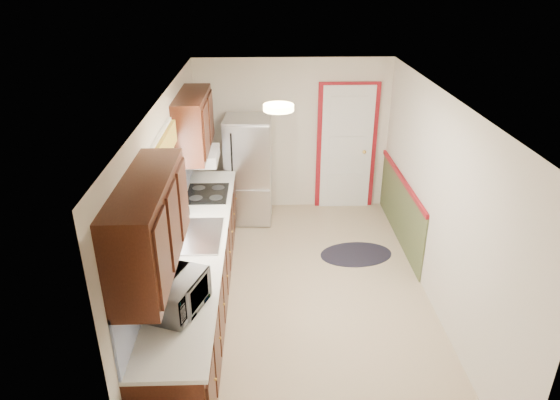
{
  "coord_description": "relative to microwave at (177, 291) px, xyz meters",
  "views": [
    {
      "loc": [
        -0.44,
        -4.98,
        3.62
      ],
      "look_at": [
        -0.27,
        0.25,
        1.15
      ],
      "focal_mm": 32.0,
      "sensor_mm": 36.0,
      "label": 1
    }
  ],
  "objects": [
    {
      "name": "room_shell",
      "position": [
        1.2,
        1.48,
        0.07
      ],
      "size": [
        3.2,
        5.2,
        2.52
      ],
      "color": "tan",
      "rests_on": "ground"
    },
    {
      "name": "cooktop",
      "position": [
        0.01,
        2.38,
        -0.18
      ],
      "size": [
        0.53,
        0.63,
        0.02
      ],
      "primitive_type": "cube",
      "color": "black",
      "rests_on": "kitchen_run"
    },
    {
      "name": "rug",
      "position": [
        2.0,
        2.37,
        -1.12
      ],
      "size": [
        1.07,
        0.76,
        0.01
      ],
      "primitive_type": "ellipsoid",
      "rotation": [
        0.0,
        0.0,
        0.12
      ],
      "color": "black",
      "rests_on": "ground"
    },
    {
      "name": "kitchen_run",
      "position": [
        -0.04,
        1.19,
        -0.32
      ],
      "size": [
        0.63,
        4.0,
        2.2
      ],
      "color": "#37160C",
      "rests_on": "ground"
    },
    {
      "name": "ceiling_fixture",
      "position": [
        0.9,
        1.28,
        1.23
      ],
      "size": [
        0.3,
        0.3,
        0.06
      ],
      "primitive_type": "cylinder",
      "color": "#FFD88C",
      "rests_on": "room_shell"
    },
    {
      "name": "refrigerator",
      "position": [
        0.51,
        3.53,
        -0.32
      ],
      "size": [
        0.71,
        0.7,
        1.62
      ],
      "rotation": [
        0.0,
        0.0,
        -0.05
      ],
      "color": "#B7B7BC",
      "rests_on": "ground"
    },
    {
      "name": "microwave",
      "position": [
        0.0,
        0.0,
        0.0
      ],
      "size": [
        0.48,
        0.63,
        0.38
      ],
      "primitive_type": "imported",
      "rotation": [
        0.0,
        0.0,
        1.23
      ],
      "color": "white",
      "rests_on": "kitchen_run"
    },
    {
      "name": "back_wall_trim",
      "position": [
        2.19,
        3.69,
        -0.24
      ],
      "size": [
        1.12,
        2.3,
        2.08
      ],
      "color": "maroon",
      "rests_on": "ground"
    }
  ]
}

